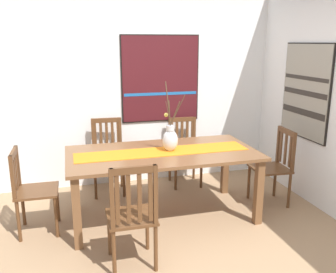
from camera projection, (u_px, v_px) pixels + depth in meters
ground_plane at (184, 243)px, 3.69m from camera, size 6.40×6.40×0.03m
wall_back at (144, 86)px, 5.08m from camera, size 6.40×0.12×2.70m
dining_table at (163, 160)px, 4.06m from camera, size 2.08×1.05×0.77m
table_runner at (163, 152)px, 4.04m from camera, size 1.92×0.36×0.01m
centerpiece_vase at (170, 139)px, 4.03m from camera, size 0.21×0.21×0.77m
chair_0 at (31, 189)px, 3.77m from camera, size 0.43×0.43×0.90m
chair_1 at (184, 149)px, 5.12m from camera, size 0.44×0.44×0.92m
chair_2 at (132, 215)px, 3.16m from camera, size 0.42×0.42×0.98m
chair_3 at (274, 166)px, 4.46m from camera, size 0.45×0.45×0.94m
chair_4 at (108, 155)px, 4.83m from camera, size 0.44×0.44×0.98m
painting_on_back_wall at (160, 79)px, 5.05m from camera, size 1.09×0.05×1.18m
painting_on_side_wall at (306, 91)px, 4.49m from camera, size 0.05×0.90×1.16m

